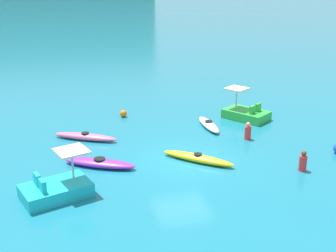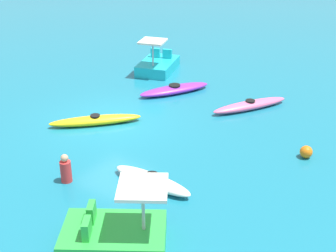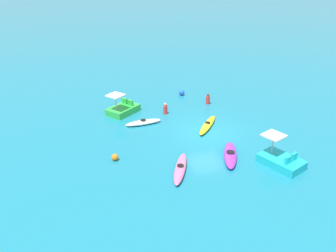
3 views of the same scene
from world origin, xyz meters
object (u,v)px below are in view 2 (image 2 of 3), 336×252
(buoy_orange, at_px, (306,152))
(kayak_purple, at_px, (175,89))
(kayak_yellow, at_px, (95,120))
(kayak_white, at_px, (152,180))
(person_by_kayaks, at_px, (66,170))
(pedal_boat_green, at_px, (115,234))
(pedal_boat_cyan, at_px, (158,65))
(kayak_pink, at_px, (250,105))

(buoy_orange, bearing_deg, kayak_purple, -107.06)
(kayak_purple, relative_size, buoy_orange, 7.85)
(kayak_yellow, bearing_deg, buoy_orange, 107.20)
(kayak_purple, xyz_separation_m, buoy_orange, (2.00, 6.50, 0.04))
(kayak_white, height_order, person_by_kayaks, person_by_kayaks)
(pedal_boat_green, distance_m, pedal_boat_cyan, 12.38)
(buoy_orange, relative_size, person_by_kayaks, 0.45)
(pedal_boat_green, bearing_deg, kayak_pink, -172.96)
(kayak_yellow, height_order, pedal_boat_cyan, pedal_boat_cyan)
(buoy_orange, bearing_deg, pedal_boat_cyan, -113.32)
(kayak_white, distance_m, pedal_boat_cyan, 9.80)
(kayak_pink, bearing_deg, kayak_white, 2.07)
(kayak_pink, distance_m, person_by_kayaks, 7.99)
(kayak_white, bearing_deg, pedal_boat_cyan, -143.61)
(kayak_pink, bearing_deg, pedal_boat_green, 7.04)
(pedal_boat_cyan, bearing_deg, kayak_white, 36.39)
(pedal_boat_cyan, distance_m, person_by_kayaks, 9.89)
(kayak_yellow, relative_size, kayak_purple, 0.90)
(kayak_white, distance_m, person_by_kayaks, 2.49)
(pedal_boat_green, distance_m, buoy_orange, 6.95)
(kayak_purple, bearing_deg, pedal_boat_cyan, -128.33)
(kayak_yellow, height_order, kayak_white, same)
(kayak_white, xyz_separation_m, person_by_kayaks, (1.28, -2.12, 0.22))
(buoy_orange, bearing_deg, kayak_white, -35.45)
(buoy_orange, bearing_deg, pedal_boat_green, -17.20)
(kayak_purple, height_order, pedal_boat_cyan, pedal_boat_cyan)
(pedal_boat_green, relative_size, buoy_orange, 7.10)
(pedal_boat_green, relative_size, person_by_kayaks, 3.21)
(kayak_purple, bearing_deg, pedal_boat_green, 27.25)
(kayak_purple, relative_size, kayak_white, 1.20)
(kayak_purple, distance_m, person_by_kayaks, 7.54)
(kayak_purple, height_order, person_by_kayaks, person_by_kayaks)
(buoy_orange, bearing_deg, person_by_kayaks, -43.08)
(kayak_pink, bearing_deg, kayak_yellow, -40.45)
(kayak_pink, relative_size, kayak_yellow, 1.11)
(buoy_orange, height_order, person_by_kayaks, person_by_kayaks)
(kayak_pink, height_order, pedal_boat_cyan, pedal_boat_cyan)
(pedal_boat_green, bearing_deg, person_by_kayaks, -112.45)
(kayak_white, bearing_deg, person_by_kayaks, -58.82)
(kayak_white, bearing_deg, kayak_yellow, -115.28)
(kayak_pink, distance_m, buoy_orange, 3.95)
(kayak_yellow, relative_size, buoy_orange, 7.10)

